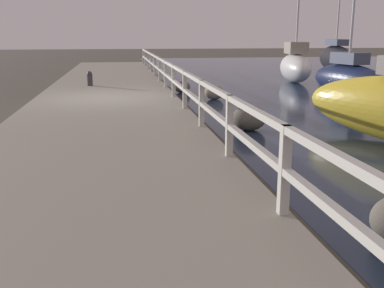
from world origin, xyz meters
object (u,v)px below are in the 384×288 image
Objects in this scene: sailboat_black at (335,58)px; sailboat_white at (295,66)px; mooring_bollard at (90,78)px; sailboat_navy at (348,78)px.

sailboat_black is 1.01× the size of sailboat_white.
sailboat_black is 6.77m from sailboat_white.
sailboat_navy is at bearing -9.81° from mooring_bollard.
sailboat_white is (-4.50, -5.06, -0.09)m from sailboat_black.
sailboat_black is at bearing 57.11° from sailboat_navy.
sailboat_black reaches higher than mooring_bollard.
mooring_bollard is 9.35m from sailboat_navy.
mooring_bollard is at bearing -151.61° from sailboat_white.
sailboat_navy is at bearing -104.48° from sailboat_black.
sailboat_white reaches higher than sailboat_black.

